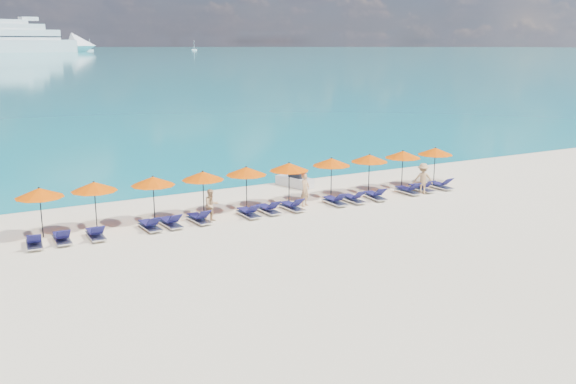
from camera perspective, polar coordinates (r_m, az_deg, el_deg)
ground at (r=29.39m, az=2.82°, el=-3.45°), size 1400.00×1400.00×0.00m
cruise_ship at (r=554.97m, az=-22.70°, el=12.33°), size 129.20×51.01×35.66m
sailboat_near at (r=615.19m, az=-17.18°, el=11.98°), size 5.87×1.96×10.76m
sailboat_far at (r=638.05m, az=-8.33°, el=12.43°), size 5.17×1.72×9.47m
jetski at (r=38.15m, az=0.61°, el=1.01°), size 1.51×2.55×0.85m
beachgoer_a at (r=33.49m, az=1.53°, el=0.19°), size 0.76×0.69×1.75m
beachgoer_b at (r=30.87m, az=-6.83°, el=-1.19°), size 0.83×0.56×1.58m
beachgoer_c at (r=37.01m, az=11.90°, el=1.17°), size 1.25×1.03×1.76m
umbrella_0 at (r=29.91m, az=-21.23°, el=-0.06°), size 2.10×2.10×2.28m
umbrella_1 at (r=30.38m, az=-16.85°, el=0.47°), size 2.10×2.10×2.28m
umbrella_2 at (r=30.90m, az=-11.92°, el=0.96°), size 2.10×2.10×2.28m
umbrella_3 at (r=31.69m, az=-7.58°, el=1.44°), size 2.10×2.10×2.28m
umbrella_4 at (r=32.64m, az=-3.73°, el=1.87°), size 2.10×2.10×2.28m
umbrella_5 at (r=33.67m, az=0.10°, el=2.25°), size 2.10×2.10×2.28m
umbrella_6 at (r=35.12m, az=3.89°, el=2.68°), size 2.10×2.10×2.28m
umbrella_7 at (r=36.46m, az=7.25°, el=3.00°), size 2.10×2.10×2.28m
umbrella_8 at (r=37.99m, az=10.17°, el=3.31°), size 2.10×2.10×2.28m
umbrella_9 at (r=39.49m, az=12.96°, el=3.55°), size 2.10×2.10×2.28m
lounger_0 at (r=29.00m, az=-21.64°, el=-4.14°), size 0.76×1.74×0.66m
lounger_1 at (r=29.20m, az=-19.46°, el=-3.84°), size 0.65×1.71×0.66m
lounger_2 at (r=29.34m, az=-16.73°, el=-3.56°), size 0.64×1.71×0.66m
lounger_3 at (r=30.07m, az=-12.18°, el=-2.89°), size 0.73×1.74×0.66m
lounger_4 at (r=30.36m, az=-10.40°, el=-2.65°), size 0.74×1.74×0.66m
lounger_5 at (r=30.83m, az=-7.91°, el=-2.31°), size 0.77×1.75×0.66m
lounger_6 at (r=31.62m, az=-3.52°, el=-1.81°), size 0.64×1.71×0.66m
lounger_7 at (r=32.23m, az=-1.75°, el=-1.50°), size 0.71×1.73×0.66m
lounger_8 at (r=32.78m, az=0.37°, el=-1.24°), size 0.72×1.73×0.66m
lounger_9 at (r=33.98m, az=4.19°, el=-0.76°), size 0.64×1.71×0.66m
lounger_10 at (r=34.55m, az=5.82°, el=-0.56°), size 0.68×1.72×0.66m
lounger_11 at (r=35.35m, az=7.74°, el=-0.29°), size 0.79×1.75×0.66m
lounger_12 at (r=36.93m, az=10.62°, el=0.18°), size 0.72×1.73×0.66m
lounger_13 at (r=37.70m, az=11.80°, el=0.39°), size 0.77×1.75×0.66m
lounger_14 at (r=38.60m, az=13.39°, el=0.61°), size 0.70×1.73×0.66m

